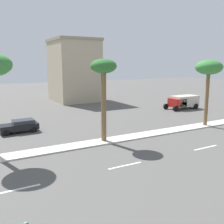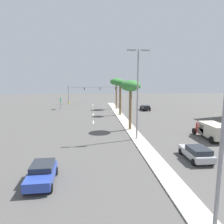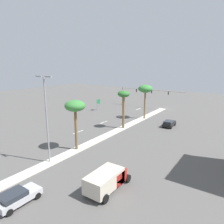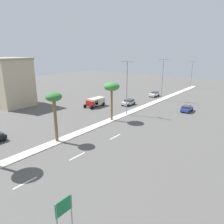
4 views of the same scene
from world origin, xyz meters
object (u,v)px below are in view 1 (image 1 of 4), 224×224
Objects in this scene: palm_tree_mid at (104,73)px; sedan_black_center at (20,126)px; commercial_building at (74,70)px; box_truck at (182,102)px; palm_tree_trailing at (209,69)px.

sedan_black_center is at bearing -139.05° from palm_tree_mid.
commercial_building reaches higher than palm_tree_mid.
commercial_building is 21.91m from box_truck.
commercial_building reaches higher than sedan_black_center.
palm_tree_mid is (27.42, -7.44, 0.52)m from commercial_building.
commercial_building is at bearing 164.82° from palm_tree_mid.
sedan_black_center is (-7.46, -6.47, -5.81)m from palm_tree_mid.
palm_tree_mid reaches higher than box_truck.
palm_tree_mid is 11.45m from sedan_black_center.
palm_tree_mid is at bearing -91.18° from palm_tree_trailing.
sedan_black_center is at bearing -34.87° from commercial_building.
box_truck is at bearing 34.21° from commercial_building.
palm_tree_trailing is at bearing 88.82° from palm_tree_mid.
sedan_black_center is at bearing -111.16° from palm_tree_trailing.
box_truck is (-10.02, 5.95, -5.50)m from palm_tree_trailing.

